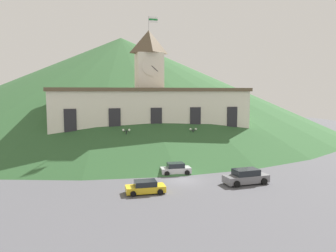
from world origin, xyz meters
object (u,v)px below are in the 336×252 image
Objects in this scene: car_gray_pickup at (246,177)px; pedestrian at (155,159)px; car_red_sedan at (134,165)px; car_yellow_coupe at (145,187)px; car_white_taxi at (91,166)px; car_silver_hatch at (176,169)px; street_lamp_center at (126,138)px; street_lamp_right at (193,136)px; car_green_wagon at (225,158)px.

pedestrian reaches higher than car_gray_pickup.
car_red_sedan is 1.07× the size of car_yellow_coupe.
pedestrian is (-8.42, 11.53, 0.19)m from car_gray_pickup.
car_silver_hatch is at bearing -18.25° from car_white_taxi.
street_lamp_center reaches higher than car_yellow_coupe.
pedestrian is (3.63, -3.95, -2.73)m from street_lamp_center.
car_yellow_coupe is (-0.08, -16.03, -3.10)m from street_lamp_center.
car_silver_hatch is (-5.51, -9.08, -2.92)m from street_lamp_right.
car_green_wagon is 2.58× the size of pedestrian.
car_gray_pickup is at bearing 143.31° from car_red_sedan.
street_lamp_right is at bearing 133.32° from car_green_wagon.
car_red_sedan is (5.78, -0.55, -0.02)m from car_white_taxi.
street_lamp_center is at bearing 44.38° from car_white_taxi.
car_green_wagon reaches higher than car_yellow_coupe.
street_lamp_center reaches higher than pedestrian.
car_green_wagon is at bearing 136.45° from pedestrian.
street_lamp_center is 10.92m from car_silver_hatch.
street_lamp_center is 1.21× the size of car_yellow_coupe.
car_gray_pickup reaches higher than car_red_sedan.
car_green_wagon is at bearing -50.65° from street_lamp_right.
street_lamp_center reaches higher than car_red_sedan.
car_red_sedan is at bearing -154.10° from street_lamp_right.
street_lamp_right reaches higher than pedestrian.
car_silver_hatch is 10.26m from car_green_wagon.
car_white_taxi is at bearing -140.34° from street_lamp_center.
car_yellow_coupe is (-0.40, -10.95, -0.05)m from car_red_sedan.
street_lamp_center reaches higher than car_silver_hatch.
pedestrian is at bearing 8.37° from car_white_taxi.
street_lamp_right is at bearing 90.80° from car_gray_pickup.
street_lamp_center is 6.02m from pedestrian.
street_lamp_right is at bearing -149.22° from car_red_sedan.
car_white_taxi is (-16.24, -4.53, -2.92)m from street_lamp_right.
pedestrian is at bearing -178.67° from car_green_wagon.
street_lamp_right is 1.05× the size of car_green_wagon.
street_lamp_center is 19.83m from car_gray_pickup.
car_gray_pickup is 14.28m from pedestrian.
car_red_sedan reaches higher than car_yellow_coupe.
street_lamp_center is 2.81× the size of pedestrian.
car_gray_pickup is at bearing -27.30° from car_white_taxi.
street_lamp_center is at bearing 124.00° from car_gray_pickup.
car_yellow_coupe is at bearing -124.13° from street_lamp_right.
car_silver_hatch is 2.18× the size of pedestrian.
car_white_taxi is (-5.46, -4.53, -3.03)m from street_lamp_center.
street_lamp_right reaches higher than car_green_wagon.
pedestrian is (-7.15, -3.95, -2.62)m from street_lamp_right.
car_gray_pickup is at bearing -98.19° from car_green_wagon.
car_silver_hatch reaches higher than car_yellow_coupe.
car_white_taxi reaches higher than car_yellow_coupe.
street_lamp_right is at bearing -122.64° from car_yellow_coupe.
car_white_taxi is 1.09× the size of car_yellow_coupe.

